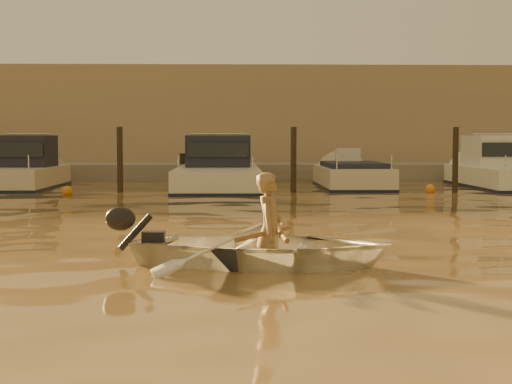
{
  "coord_description": "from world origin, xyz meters",
  "views": [
    {
      "loc": [
        -2.01,
        -10.16,
        1.66
      ],
      "look_at": [
        -1.65,
        3.0,
        0.75
      ],
      "focal_mm": 55.0,
      "sensor_mm": 36.0,
      "label": 1
    }
  ],
  "objects_px": {
    "moored_boat_1": "(24,169)",
    "moored_boat_3": "(352,181)",
    "moored_boat_4": "(502,169)",
    "person": "(270,230)",
    "dinghy": "(262,248)",
    "moored_boat_2": "(218,169)",
    "waterfront_building": "(277,122)"
  },
  "relations": [
    {
      "from": "person",
      "to": "moored_boat_4",
      "type": "distance_m",
      "value": 18.16
    },
    {
      "from": "dinghy",
      "to": "moored_boat_1",
      "type": "relative_size",
      "value": 0.56
    },
    {
      "from": "moored_boat_3",
      "to": "moored_boat_4",
      "type": "xyz_separation_m",
      "value": [
        5.07,
        0.0,
        0.4
      ]
    },
    {
      "from": "dinghy",
      "to": "moored_boat_1",
      "type": "bearing_deg",
      "value": 36.31
    },
    {
      "from": "moored_boat_1",
      "to": "moored_boat_2",
      "type": "xyz_separation_m",
      "value": [
        6.43,
        0.0,
        0.0
      ]
    },
    {
      "from": "person",
      "to": "waterfront_building",
      "type": "xyz_separation_m",
      "value": [
        1.55,
        27.02,
        1.94
      ]
    },
    {
      "from": "moored_boat_1",
      "to": "moored_boat_3",
      "type": "xyz_separation_m",
      "value": [
        10.91,
        0.0,
        -0.4
      ]
    },
    {
      "from": "dinghy",
      "to": "moored_boat_2",
      "type": "xyz_separation_m",
      "value": [
        -0.9,
        16.0,
        0.4
      ]
    },
    {
      "from": "moored_boat_2",
      "to": "moored_boat_4",
      "type": "bearing_deg",
      "value": 0.0
    },
    {
      "from": "dinghy",
      "to": "moored_boat_4",
      "type": "bearing_deg",
      "value": -16.7
    },
    {
      "from": "dinghy",
      "to": "moored_boat_1",
      "type": "distance_m",
      "value": 17.6
    },
    {
      "from": "dinghy",
      "to": "moored_boat_3",
      "type": "xyz_separation_m",
      "value": [
        3.58,
        16.0,
        -0.0
      ]
    },
    {
      "from": "waterfront_building",
      "to": "person",
      "type": "bearing_deg",
      "value": -93.28
    },
    {
      "from": "moored_boat_2",
      "to": "moored_boat_3",
      "type": "bearing_deg",
      "value": 0.0
    },
    {
      "from": "moored_boat_1",
      "to": "waterfront_building",
      "type": "xyz_separation_m",
      "value": [
        8.98,
        11.0,
        1.77
      ]
    },
    {
      "from": "moored_boat_2",
      "to": "moored_boat_4",
      "type": "relative_size",
      "value": 1.26
    },
    {
      "from": "dinghy",
      "to": "moored_boat_2",
      "type": "distance_m",
      "value": 16.03
    },
    {
      "from": "dinghy",
      "to": "person",
      "type": "xyz_separation_m",
      "value": [
        0.1,
        -0.02,
        0.23
      ]
    },
    {
      "from": "waterfront_building",
      "to": "dinghy",
      "type": "bearing_deg",
      "value": -93.49
    },
    {
      "from": "dinghy",
      "to": "moored_boat_2",
      "type": "relative_size",
      "value": 0.38
    },
    {
      "from": "person",
      "to": "moored_boat_4",
      "type": "xyz_separation_m",
      "value": [
        8.55,
        16.02,
        0.17
      ]
    },
    {
      "from": "dinghy",
      "to": "moored_boat_1",
      "type": "xyz_separation_m",
      "value": [
        -7.33,
        16.0,
        0.4
      ]
    },
    {
      "from": "moored_boat_4",
      "to": "person",
      "type": "bearing_deg",
      "value": -118.09
    },
    {
      "from": "person",
      "to": "moored_boat_3",
      "type": "distance_m",
      "value": 16.39
    },
    {
      "from": "moored_boat_2",
      "to": "waterfront_building",
      "type": "relative_size",
      "value": 0.19
    },
    {
      "from": "waterfront_building",
      "to": "moored_boat_3",
      "type": "bearing_deg",
      "value": -80.05
    },
    {
      "from": "moored_boat_1",
      "to": "moored_boat_4",
      "type": "relative_size",
      "value": 0.86
    },
    {
      "from": "person",
      "to": "moored_boat_3",
      "type": "xyz_separation_m",
      "value": [
        3.48,
        16.02,
        -0.23
      ]
    },
    {
      "from": "moored_boat_3",
      "to": "moored_boat_4",
      "type": "height_order",
      "value": "moored_boat_4"
    },
    {
      "from": "moored_boat_2",
      "to": "moored_boat_4",
      "type": "distance_m",
      "value": 9.55
    },
    {
      "from": "dinghy",
      "to": "person",
      "type": "distance_m",
      "value": 0.25
    },
    {
      "from": "moored_boat_2",
      "to": "moored_boat_4",
      "type": "height_order",
      "value": "same"
    }
  ]
}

